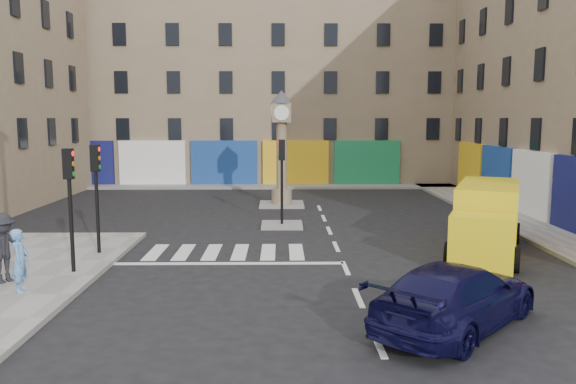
{
  "coord_description": "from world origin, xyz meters",
  "views": [
    {
      "loc": [
        -2.05,
        -16.33,
        4.72
      ],
      "look_at": [
        -1.78,
        4.41,
        2.0
      ],
      "focal_mm": 35.0,
      "sensor_mm": 36.0,
      "label": 1
    }
  ],
  "objects_px": {
    "traffic_light_left_near": "(70,190)",
    "yellow_van": "(487,219)",
    "traffic_light_left_far": "(96,181)",
    "pedestrian_dark": "(3,248)",
    "traffic_light_island": "(282,168)",
    "navy_sedan": "(456,296)",
    "clock_pillar": "(282,140)",
    "pedestrian_blue": "(20,260)"
  },
  "relations": [
    {
      "from": "traffic_light_left_far",
      "to": "pedestrian_dark",
      "type": "xyz_separation_m",
      "value": [
        -1.52,
        -3.49,
        -1.49
      ]
    },
    {
      "from": "traffic_light_island",
      "to": "navy_sedan",
      "type": "relative_size",
      "value": 0.72
    },
    {
      "from": "traffic_light_left_near",
      "to": "traffic_light_island",
      "type": "relative_size",
      "value": 1.0
    },
    {
      "from": "traffic_light_island",
      "to": "pedestrian_dark",
      "type": "distance_m",
      "value": 11.92
    },
    {
      "from": "traffic_light_left_near",
      "to": "pedestrian_dark",
      "type": "distance_m",
      "value": 2.39
    },
    {
      "from": "pedestrian_dark",
      "to": "traffic_light_left_near",
      "type": "bearing_deg",
      "value": -17.25
    },
    {
      "from": "pedestrian_dark",
      "to": "yellow_van",
      "type": "bearing_deg",
      "value": -37.87
    },
    {
      "from": "clock_pillar",
      "to": "pedestrian_dark",
      "type": "bearing_deg",
      "value": -117.72
    },
    {
      "from": "navy_sedan",
      "to": "yellow_van",
      "type": "distance_m",
      "value": 8.01
    },
    {
      "from": "traffic_light_island",
      "to": "navy_sedan",
      "type": "bearing_deg",
      "value": -72.14
    },
    {
      "from": "yellow_van",
      "to": "pedestrian_dark",
      "type": "distance_m",
      "value": 15.6
    },
    {
      "from": "traffic_light_left_near",
      "to": "navy_sedan",
      "type": "relative_size",
      "value": 0.72
    },
    {
      "from": "traffic_light_left_near",
      "to": "traffic_light_left_far",
      "type": "distance_m",
      "value": 2.4
    },
    {
      "from": "traffic_light_left_near",
      "to": "pedestrian_dark",
      "type": "bearing_deg",
      "value": -144.42
    },
    {
      "from": "traffic_light_left_near",
      "to": "clock_pillar",
      "type": "distance_m",
      "value": 15.19
    },
    {
      "from": "traffic_light_left_near",
      "to": "clock_pillar",
      "type": "relative_size",
      "value": 0.61
    },
    {
      "from": "traffic_light_left_far",
      "to": "traffic_light_island",
      "type": "relative_size",
      "value": 1.0
    },
    {
      "from": "yellow_van",
      "to": "pedestrian_blue",
      "type": "distance_m",
      "value": 15.03
    },
    {
      "from": "traffic_light_left_far",
      "to": "pedestrian_blue",
      "type": "bearing_deg",
      "value": -98.47
    },
    {
      "from": "clock_pillar",
      "to": "traffic_light_left_near",
      "type": "bearing_deg",
      "value": -114.55
    },
    {
      "from": "traffic_light_left_near",
      "to": "pedestrian_blue",
      "type": "xyz_separation_m",
      "value": [
        -0.65,
        -1.97,
        -1.62
      ]
    },
    {
      "from": "clock_pillar",
      "to": "yellow_van",
      "type": "relative_size",
      "value": 0.9
    },
    {
      "from": "clock_pillar",
      "to": "pedestrian_dark",
      "type": "distance_m",
      "value": 16.98
    },
    {
      "from": "clock_pillar",
      "to": "pedestrian_blue",
      "type": "height_order",
      "value": "clock_pillar"
    },
    {
      "from": "yellow_van",
      "to": "pedestrian_blue",
      "type": "xyz_separation_m",
      "value": [
        -14.2,
        -4.91,
        -0.19
      ]
    },
    {
      "from": "pedestrian_dark",
      "to": "traffic_light_island",
      "type": "bearing_deg",
      "value": -4.17
    },
    {
      "from": "traffic_light_left_near",
      "to": "yellow_van",
      "type": "bearing_deg",
      "value": 12.25
    },
    {
      "from": "pedestrian_dark",
      "to": "clock_pillar",
      "type": "bearing_deg",
      "value": 9.46
    },
    {
      "from": "traffic_light_left_near",
      "to": "navy_sedan",
      "type": "xyz_separation_m",
      "value": [
        10.21,
        -4.33,
        -1.87
      ]
    },
    {
      "from": "navy_sedan",
      "to": "traffic_light_left_near",
      "type": "bearing_deg",
      "value": 20.29
    },
    {
      "from": "traffic_light_island",
      "to": "pedestrian_dark",
      "type": "bearing_deg",
      "value": -131.34
    },
    {
      "from": "traffic_light_left_near",
      "to": "pedestrian_dark",
      "type": "xyz_separation_m",
      "value": [
        -1.52,
        -1.09,
        -1.49
      ]
    },
    {
      "from": "pedestrian_blue",
      "to": "traffic_light_left_near",
      "type": "bearing_deg",
      "value": -25.95
    },
    {
      "from": "traffic_light_left_near",
      "to": "yellow_van",
      "type": "height_order",
      "value": "traffic_light_left_near"
    },
    {
      "from": "traffic_light_left_far",
      "to": "pedestrian_dark",
      "type": "bearing_deg",
      "value": -113.53
    },
    {
      "from": "traffic_light_left_near",
      "to": "navy_sedan",
      "type": "height_order",
      "value": "traffic_light_left_near"
    },
    {
      "from": "traffic_light_left_far",
      "to": "pedestrian_dark",
      "type": "relative_size",
      "value": 1.88
    },
    {
      "from": "clock_pillar",
      "to": "navy_sedan",
      "type": "relative_size",
      "value": 1.19
    },
    {
      "from": "navy_sedan",
      "to": "pedestrian_blue",
      "type": "height_order",
      "value": "pedestrian_blue"
    },
    {
      "from": "traffic_light_left_near",
      "to": "traffic_light_island",
      "type": "xyz_separation_m",
      "value": [
        6.3,
        7.8,
        -0.03
      ]
    },
    {
      "from": "traffic_light_left_near",
      "to": "traffic_light_left_far",
      "type": "height_order",
      "value": "same"
    },
    {
      "from": "traffic_light_left_near",
      "to": "pedestrian_blue",
      "type": "distance_m",
      "value": 2.63
    }
  ]
}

